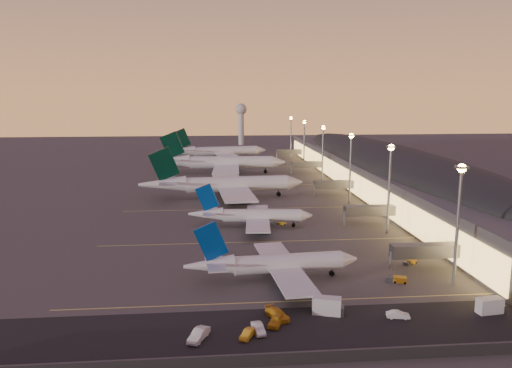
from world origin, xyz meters
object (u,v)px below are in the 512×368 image
(airliner_wide_near, at_px, (223,185))
(service_van_e, at_px, (398,315))
(baggage_tug_a, at_px, (397,280))
(baggage_tug_b, at_px, (410,262))
(catering_truck_a, at_px, (328,306))
(catering_truck_b, at_px, (491,306))
(baggage_tug_c, at_px, (280,223))
(service_van_f, at_px, (276,320))
(service_van_a, at_px, (199,335))
(radar_tower, at_px, (241,117))
(airliner_wide_far, at_px, (217,152))
(service_van_d, at_px, (248,334))
(service_van_b, at_px, (277,314))
(airliner_wide_mid, at_px, (219,163))
(airliner_narrow_south, at_px, (273,264))
(airliner_narrow_north, at_px, (251,216))
(service_van_c, at_px, (258,328))

(airliner_wide_near, relative_size, service_van_e, 15.27)
(baggage_tug_a, xyz_separation_m, service_van_e, (-6.33, -17.01, 0.11))
(baggage_tug_b, relative_size, catering_truck_a, 0.62)
(baggage_tug_a, relative_size, catering_truck_b, 0.84)
(baggage_tug_c, height_order, service_van_f, service_van_f)
(service_van_a, bearing_deg, baggage_tug_b, 57.57)
(radar_tower, relative_size, service_van_e, 7.80)
(airliner_wide_far, height_order, service_van_d, airliner_wide_far)
(catering_truck_b, relative_size, service_van_b, 0.92)
(baggage_tug_a, height_order, service_van_f, service_van_f)
(airliner_wide_mid, bearing_deg, service_van_f, -84.50)
(baggage_tug_c, height_order, service_van_d, service_van_d)
(airliner_narrow_south, relative_size, airliner_wide_near, 0.60)
(service_van_a, relative_size, service_van_f, 1.07)
(baggage_tug_b, xyz_separation_m, service_van_a, (-49.30, -32.74, 0.40))
(airliner_narrow_north, relative_size, catering_truck_b, 7.04)
(airliner_wide_mid, distance_m, catering_truck_a, 167.38)
(catering_truck_b, bearing_deg, service_van_a, 178.15)
(baggage_tug_a, distance_m, service_van_f, 33.50)
(airliner_narrow_north, relative_size, service_van_f, 7.52)
(service_van_d, bearing_deg, airliner_wide_mid, 118.59)
(airliner_wide_near, bearing_deg, catering_truck_b, -70.65)
(airliner_wide_near, distance_m, service_van_d, 113.41)
(baggage_tug_c, bearing_deg, baggage_tug_a, -54.59)
(service_van_a, relative_size, service_van_d, 1.32)
(radar_tower, bearing_deg, airliner_wide_mid, -97.93)
(catering_truck_a, relative_size, service_van_f, 1.21)
(baggage_tug_a, relative_size, baggage_tug_b, 1.21)
(service_van_f, bearing_deg, service_van_a, -136.79)
(baggage_tug_a, xyz_separation_m, service_van_f, (-28.51, -17.60, 0.28))
(airliner_narrow_south, height_order, service_van_a, airliner_narrow_south)
(catering_truck_a, xyz_separation_m, catering_truck_b, (29.93, -2.26, -0.14))
(airliner_narrow_north, distance_m, service_van_a, 71.13)
(baggage_tug_b, bearing_deg, service_van_c, -177.18)
(service_van_f, bearing_deg, catering_truck_b, 27.87)
(airliner_narrow_north, bearing_deg, airliner_wide_mid, 99.20)
(service_van_b, xyz_separation_m, service_van_c, (-3.90, -5.05, -0.09))
(radar_tower, height_order, service_van_f, radar_tower)
(baggage_tug_b, relative_size, service_van_e, 0.90)
(airliner_wide_near, relative_size, airliner_wide_mid, 0.94)
(baggage_tug_b, relative_size, service_van_a, 0.69)
(airliner_narrow_north, height_order, service_van_c, airliner_narrow_north)
(airliner_wide_far, xyz_separation_m, service_van_b, (7.36, -220.93, -4.26))
(airliner_narrow_north, bearing_deg, radar_tower, 92.22)
(radar_tower, height_order, service_van_a, radar_tower)
(airliner_narrow_north, distance_m, service_van_d, 69.99)
(airliner_narrow_north, relative_size, catering_truck_a, 6.21)
(airliner_narrow_north, height_order, service_van_b, airliner_narrow_north)
(service_van_d, bearing_deg, baggage_tug_c, 105.92)
(baggage_tug_b, bearing_deg, baggage_tug_a, -159.46)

